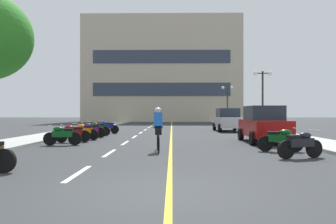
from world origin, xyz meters
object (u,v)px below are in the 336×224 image
object	(u,v)px
parked_car_mid	(228,120)
motorcycle_6	(91,130)
street_lamp_far	(227,96)
motorcycle_1	(301,144)
street_lamp_mid	(263,86)
parked_car_near	(263,124)
motorcycle_4	(73,133)
motorcycle_5	(84,131)
motorcycle_2	(280,139)
motorcycle_3	(62,135)
motorcycle_7	(97,128)
cyclist_rider	(158,128)
motorcycle_8	(107,127)

from	to	relation	value
parked_car_mid	motorcycle_6	distance (m)	11.49
street_lamp_far	motorcycle_1	distance (m)	29.80
street_lamp_mid	parked_car_near	distance (m)	9.91
motorcycle_4	motorcycle_5	bearing A→B (deg)	84.54
street_lamp_far	parked_car_near	bearing A→B (deg)	-95.36
motorcycle_1	motorcycle_4	xyz separation A→B (m)	(-9.12, 5.47, 0.00)
street_lamp_far	motorcycle_2	xyz separation A→B (m)	(-2.67, -27.74, -3.06)
parked_car_near	motorcycle_4	xyz separation A→B (m)	(-9.49, -0.18, -0.44)
motorcycle_1	motorcycle_2	distance (m)	1.79
street_lamp_mid	motorcycle_2	xyz separation A→B (m)	(-2.94, -13.07, -3.07)
parked_car_near	motorcycle_6	xyz separation A→B (m)	(-9.35, 2.89, -0.44)
motorcycle_4	motorcycle_5	distance (m)	1.52
street_lamp_mid	parked_car_mid	world-z (taller)	street_lamp_mid
motorcycle_4	motorcycle_6	size ratio (longest dim) A/B	0.99
street_lamp_far	motorcycle_3	distance (m)	28.22
street_lamp_far	parked_car_mid	bearing A→B (deg)	-99.52
parked_car_mid	motorcycle_7	bearing A→B (deg)	-150.65
street_lamp_mid	motorcycle_3	xyz separation A→B (m)	(-12.05, -10.79, -3.07)
motorcycle_1	motorcycle_7	xyz separation A→B (m)	(-8.99, 10.20, 0.00)
motorcycle_7	cyclist_rider	world-z (taller)	cyclist_rider
motorcycle_5	motorcycle_7	bearing A→B (deg)	90.34
motorcycle_5	street_lamp_mid	bearing A→B (deg)	33.59
motorcycle_2	parked_car_near	bearing A→B (deg)	83.61
motorcycle_1	motorcycle_3	distance (m)	10.03
motorcycle_4	motorcycle_8	xyz separation A→B (m)	(0.33, 6.78, 0.00)
motorcycle_1	motorcycle_8	bearing A→B (deg)	125.65
motorcycle_1	cyclist_rider	distance (m)	5.09
motorcycle_7	motorcycle_8	world-z (taller)	same
motorcycle_4	motorcycle_5	size ratio (longest dim) A/B	1.00
motorcycle_8	motorcycle_5	bearing A→B (deg)	-92.05
parked_car_near	motorcycle_5	world-z (taller)	parked_car_near
motorcycle_1	motorcycle_8	xyz separation A→B (m)	(-8.79, 12.25, 0.00)
motorcycle_5	motorcycle_6	xyz separation A→B (m)	(0.00, 1.54, 0.00)
motorcycle_2	motorcycle_6	size ratio (longest dim) A/B	1.00
motorcycle_1	street_lamp_mid	bearing A→B (deg)	79.03
parked_car_mid	motorcycle_8	world-z (taller)	parked_car_mid
motorcycle_2	motorcycle_4	world-z (taller)	same
parked_car_near	motorcycle_8	world-z (taller)	parked_car_near
cyclist_rider	street_lamp_far	bearing A→B (deg)	75.17
motorcycle_3	motorcycle_8	bearing A→B (deg)	87.31
street_lamp_far	motorcycle_3	xyz separation A→B (m)	(-11.78, -25.46, -3.06)
parked_car_near	parked_car_mid	distance (m)	9.74
motorcycle_2	motorcycle_1	bearing A→B (deg)	-88.05
parked_car_mid	motorcycle_1	size ratio (longest dim) A/B	2.57
motorcycle_1	motorcycle_4	distance (m)	10.64
motorcycle_7	cyclist_rider	xyz separation A→B (m)	(4.27, -8.35, 0.41)
motorcycle_7	motorcycle_4	bearing A→B (deg)	-91.53
parked_car_mid	cyclist_rider	size ratio (longest dim) A/B	2.39
motorcycle_4	motorcycle_8	world-z (taller)	same
motorcycle_3	motorcycle_5	world-z (taller)	same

